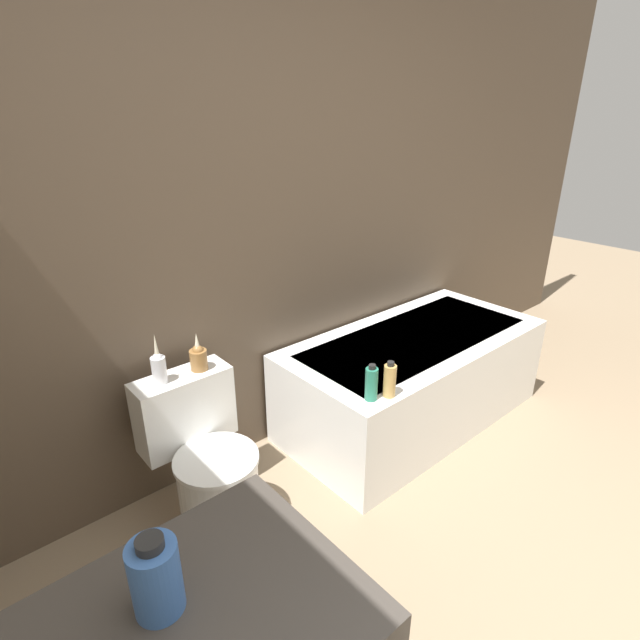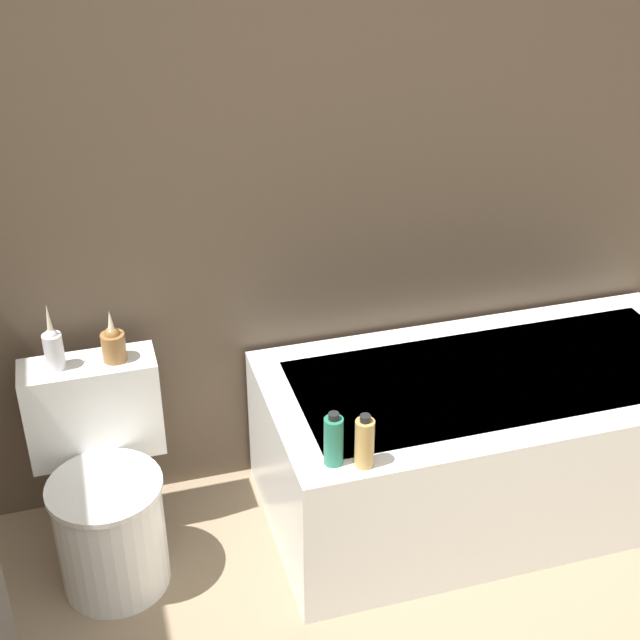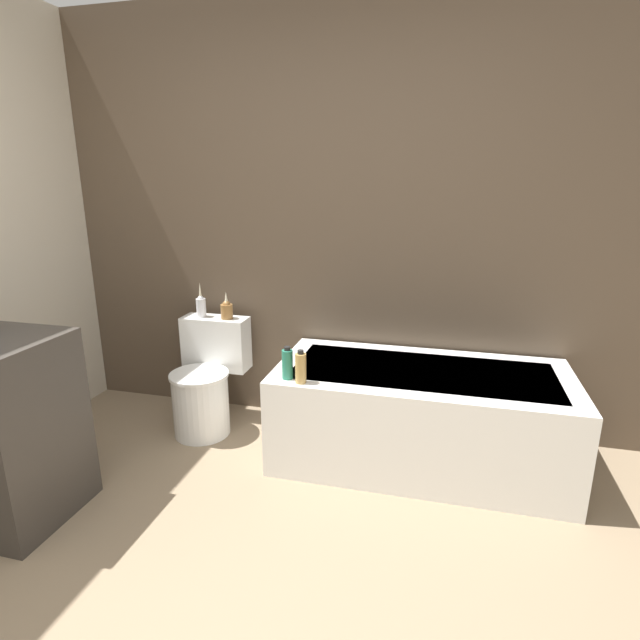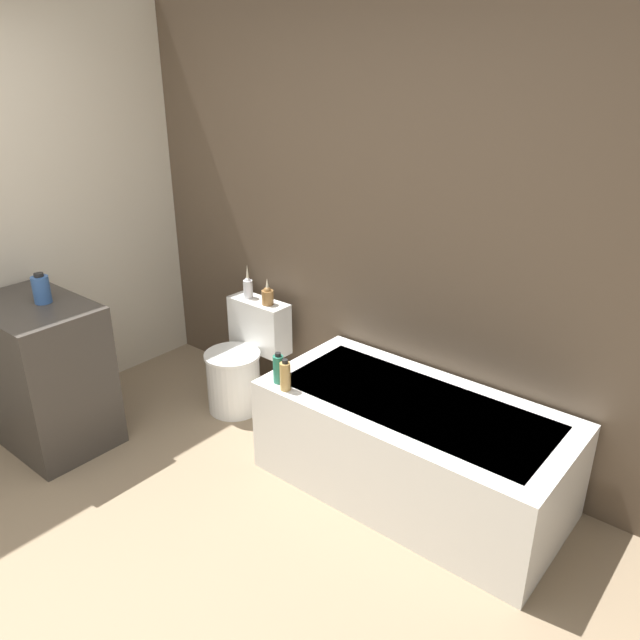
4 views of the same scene
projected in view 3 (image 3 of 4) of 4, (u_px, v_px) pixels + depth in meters
The scene contains 7 objects.
wall_back_tiled at pixel (316, 223), 3.12m from camera, with size 6.40×0.06×2.60m.
bathtub at pixel (420, 415), 2.82m from camera, with size 1.61×0.77×0.55m.
toilet at pixel (206, 382), 3.19m from camera, with size 0.43×0.53×0.70m.
vase_gold at pixel (201, 305), 3.24m from camera, with size 0.06×0.06×0.23m.
vase_silver at pixel (227, 309), 3.19m from camera, with size 0.08×0.08×0.18m.
shampoo_bottle_tall at pixel (287, 364), 2.61m from camera, with size 0.06×0.06×0.18m.
shampoo_bottle_short at pixel (301, 368), 2.56m from camera, with size 0.06×0.06×0.18m.
Camera 3 is at (0.81, -0.95, 1.57)m, focal length 28.00 mm.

